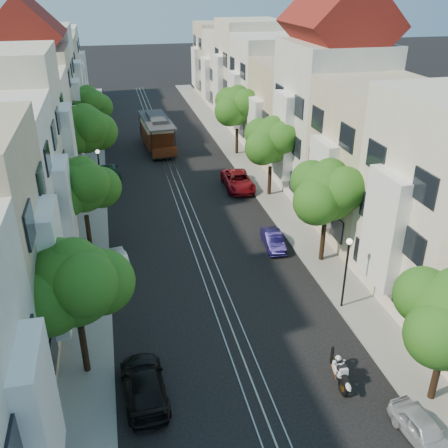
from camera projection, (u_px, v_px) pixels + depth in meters
ground at (171, 169)px, 47.09m from camera, size 200.00×200.00×0.00m
sidewalk_east at (245, 163)px, 48.52m from camera, size 2.50×80.00×0.12m
sidewalk_west at (92, 175)px, 45.62m from camera, size 2.50×80.00×0.12m
rail_left at (165, 170)px, 46.98m from camera, size 0.06×80.00×0.02m
rail_slot at (171, 169)px, 47.09m from camera, size 0.06×80.00×0.02m
rail_right at (176, 169)px, 47.20m from camera, size 0.06×80.00×0.02m
lane_line at (171, 169)px, 47.09m from camera, size 0.08×80.00×0.01m
townhouses_east at (293, 108)px, 47.09m from camera, size 7.75×72.00×12.00m
townhouses_west at (29, 124)px, 42.39m from camera, size 7.75×72.00×11.76m
tree_e_b at (329, 192)px, 29.82m from camera, size 4.93×4.08×6.68m
tree_e_c at (272, 142)px, 39.49m from camera, size 4.84×3.99×6.52m
tree_e_d at (238, 107)px, 48.98m from camera, size 5.01×4.16×6.85m
tree_w_a at (76, 285)px, 20.83m from camera, size 4.93×4.08×6.68m
tree_w_b at (83, 187)px, 31.46m from camera, size 4.72×3.87×6.27m
tree_w_c at (86, 130)px, 40.77m from camera, size 5.13×4.28×7.09m
tree_w_d at (88, 106)px, 50.59m from camera, size 4.84×3.99×6.52m
lamp_east at (347, 263)px, 26.12m from camera, size 0.32×0.32×4.16m
lamp_west at (99, 167)px, 39.33m from camera, size 0.32×0.32×4.16m
sportbike_rider at (339, 370)px, 21.85m from camera, size 0.48×2.10×1.46m
cable_car at (157, 131)px, 51.81m from camera, size 3.19×8.63×3.26m
parked_car_e_near at (423, 430)px, 19.33m from camera, size 1.63×3.27×1.07m
parked_car_e_mid at (273, 240)px, 33.27m from camera, size 1.39×3.33×1.07m
parked_car_e_far at (238, 181)px, 42.57m from camera, size 2.46×5.04×1.38m
parked_car_w_near at (144, 385)px, 21.32m from camera, size 2.01×4.51×1.29m
parked_car_w_mid at (116, 263)px, 30.35m from camera, size 1.91×4.18×1.33m
parked_car_w_far at (110, 171)px, 44.70m from camera, size 2.08×4.19×1.37m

